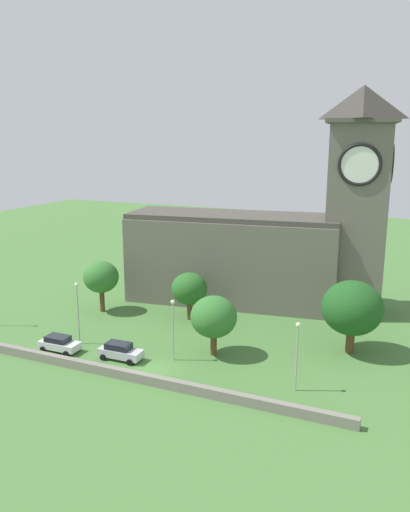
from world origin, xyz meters
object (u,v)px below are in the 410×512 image
(streetlamp_west_mid, at_px, (78,304))
(tree_riverside_west, at_px, (101,277))
(car_white, at_px, (59,343))
(tree_by_tower, at_px, (352,308))
(tree_riverside_east, at_px, (189,289))
(car_silver, at_px, (120,351))
(tree_churchyard, at_px, (214,317))
(church, at_px, (270,241))
(streetlamp_central, at_px, (173,320))
(streetlamp_east_mid, at_px, (297,345))

(streetlamp_west_mid, distance_m, tree_riverside_west, 11.12)
(streetlamp_west_mid, bearing_deg, car_white, -108.31)
(car_white, distance_m, tree_by_tower, 32.00)
(tree_riverside_east, bearing_deg, car_silver, -96.16)
(car_silver, relative_size, tree_churchyard, 0.72)
(car_white, xyz_separation_m, car_silver, (7.34, 0.78, 0.07))
(church, distance_m, streetlamp_central, 22.84)
(church, height_order, tree_by_tower, church)
(streetlamp_central, bearing_deg, streetlamp_east_mid, -6.00)
(church, relative_size, tree_churchyard, 5.49)
(church, relative_size, car_white, 7.88)
(streetlamp_central, bearing_deg, car_silver, -158.12)
(streetlamp_west_mid, xyz_separation_m, tree_riverside_east, (8.02, 12.22, -0.70))
(streetlamp_west_mid, bearing_deg, tree_riverside_east, 56.72)
(car_white, height_order, streetlamp_east_mid, streetlamp_east_mid)
(car_white, height_order, streetlamp_central, streetlamp_central)
(tree_riverside_west, bearing_deg, streetlamp_west_mid, -68.46)
(tree_riverside_west, bearing_deg, streetlamp_east_mid, -21.26)
(tree_churchyard, bearing_deg, streetlamp_central, -138.46)
(streetlamp_east_mid, xyz_separation_m, tree_churchyard, (-10.03, 4.36, -0.20))
(tree_riverside_west, bearing_deg, car_silver, -48.67)
(church, distance_m, tree_riverside_west, 23.31)
(car_silver, relative_size, streetlamp_west_mid, 0.66)
(streetlamp_central, xyz_separation_m, streetlamp_east_mid, (13.36, -1.40, 0.03))
(car_silver, height_order, tree_riverside_west, tree_riverside_west)
(car_silver, distance_m, tree_riverside_east, 14.36)
(church, xyz_separation_m, streetlamp_west_mid, (-15.37, -22.48, -4.20))
(tree_riverside_west, bearing_deg, streetlamp_central, -32.16)
(tree_churchyard, bearing_deg, tree_riverside_west, 159.93)
(streetlamp_central, relative_size, tree_by_tower, 0.82)
(church, xyz_separation_m, streetlamp_east_mid, (9.74, -23.49, -4.50))
(streetlamp_west_mid, relative_size, streetlamp_central, 1.09)
(tree_churchyard, bearing_deg, car_white, -159.87)
(streetlamp_west_mid, distance_m, tree_churchyard, 15.45)
(streetlamp_central, relative_size, tree_riverside_west, 0.96)
(streetlamp_central, bearing_deg, tree_by_tower, 29.43)
(streetlamp_central, height_order, tree_churchyard, streetlamp_central)
(streetlamp_west_mid, relative_size, tree_by_tower, 0.90)
(church, relative_size, tree_riverside_east, 5.83)
(car_white, bearing_deg, streetlamp_west_mid, 71.69)
(tree_churchyard, bearing_deg, streetlamp_east_mid, -23.47)
(streetlamp_central, distance_m, tree_riverside_west, 18.70)
(tree_riverside_west, bearing_deg, tree_by_tower, -0.96)
(tree_churchyard, bearing_deg, tree_by_tower, 25.81)
(church, bearing_deg, streetlamp_east_mid, -67.48)
(streetlamp_west_mid, distance_m, tree_riverside_east, 14.63)
(streetlamp_east_mid, height_order, tree_by_tower, tree_by_tower)
(church, xyz_separation_m, streetlamp_central, (-3.62, -22.09, -4.52))
(streetlamp_west_mid, xyz_separation_m, streetlamp_central, (11.75, 0.39, -0.33))
(church, distance_m, streetlamp_east_mid, 25.83)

